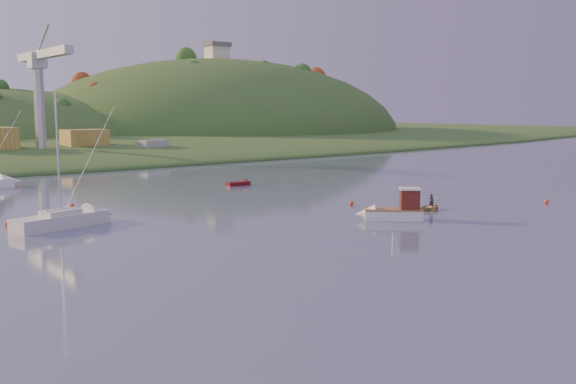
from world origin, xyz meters
TOP-DOWN VIEW (x-y plane):
  - hill_right at (95.00, 195.00)m, footprint 150.00×130.00m
  - hilltop_house at (95.00, 195.00)m, footprint 9.00×7.00m
  - wharf at (5.00, 122.00)m, footprint 42.00×16.00m
  - shed_east at (13.00, 124.00)m, footprint 9.00×7.00m
  - dock_crane at (2.00, 118.39)m, footprint 3.20×28.00m
  - fishing_boat at (4.53, 25.36)m, footprint 6.36×5.98m
  - sailboat_near at (-22.29, 41.79)m, footprint 9.37×4.76m
  - canoe at (12.93, 26.73)m, footprint 3.38×2.66m
  - paddler at (12.93, 26.73)m, footprint 0.45×0.60m
  - red_tender at (10.19, 58.53)m, footprint 4.02×1.70m
  - work_vessel at (24.69, 114.10)m, footprint 16.90×9.83m
  - buoy_0 at (27.16, 21.20)m, footprint 0.50×0.50m
  - buoy_1 at (8.47, 34.56)m, footprint 0.50×0.50m
  - buoy_2 at (-25.95, 45.61)m, footprint 0.50×0.50m
  - buoy_3 at (-17.04, 52.89)m, footprint 0.50×0.50m

SIDE VIEW (x-z plane):
  - hill_right at x=95.00m, z-range -30.00..30.00m
  - buoy_0 at x=27.16m, z-range 0.00..0.50m
  - buoy_1 at x=8.47m, z-range 0.00..0.50m
  - buoy_2 at x=-25.95m, z-range 0.00..0.50m
  - buoy_3 at x=-17.04m, z-range 0.00..0.50m
  - red_tender at x=10.19m, z-range -0.39..0.94m
  - canoe at x=12.93m, z-range 0.00..0.63m
  - paddler at x=12.93m, z-range 0.00..1.51m
  - sailboat_near at x=-22.29m, z-range -5.44..7.02m
  - fishing_boat at x=4.53m, z-range -1.19..3.07m
  - wharf at x=5.00m, z-range 0.00..2.40m
  - work_vessel at x=24.69m, z-range -0.59..3.51m
  - shed_east at x=13.00m, z-range 2.40..6.40m
  - dock_crane at x=2.00m, z-range 7.02..27.32m
  - hilltop_house at x=95.00m, z-range 30.18..36.63m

